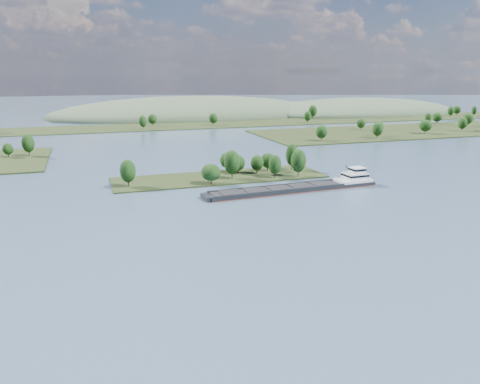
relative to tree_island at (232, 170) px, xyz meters
name	(u,v)px	position (x,y,z in m)	size (l,w,h in m)	color
ground	(267,213)	(-5.67, -58.65, -3.97)	(1800.00, 1800.00, 0.00)	#3C4E69
tree_island	(232,170)	(0.00, 0.00, 0.00)	(100.00, 31.81, 14.69)	black
right_bank	(439,129)	(225.51, 120.61, -2.96)	(320.00, 90.00, 14.23)	black
back_shoreline	(159,126)	(0.45, 221.16, -3.30)	(900.00, 60.00, 15.62)	black
hill_east	(359,113)	(254.33, 291.35, -3.97)	(260.00, 140.00, 36.00)	#3E5037
hill_west	(192,116)	(54.33, 321.35, -3.97)	(320.00, 160.00, 44.00)	#3E5037
cargo_barge	(304,187)	(22.06, -31.54, -2.64)	(78.66, 13.78, 10.58)	black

